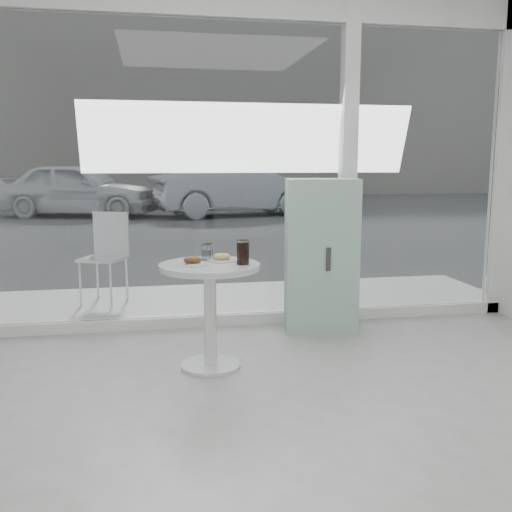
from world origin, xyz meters
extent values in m
cube|color=white|center=(0.00, 3.00, 2.85)|extent=(5.00, 0.12, 0.30)
cube|color=white|center=(0.00, 3.00, 0.05)|extent=(5.00, 0.12, 0.10)
cube|color=white|center=(2.44, 3.00, 1.50)|extent=(0.12, 0.12, 3.00)
cube|color=white|center=(0.90, 3.00, 1.50)|extent=(0.14, 0.14, 3.00)
cube|color=white|center=(-0.77, 3.00, 1.40)|extent=(3.21, 0.02, 2.60)
cube|color=white|center=(1.67, 3.00, 1.40)|extent=(1.41, 0.02, 2.60)
cylinder|color=white|center=(-0.50, 1.90, 0.01)|extent=(0.44, 0.44, 0.03)
cylinder|color=white|center=(-0.50, 1.90, 0.37)|extent=(0.09, 0.09, 0.70)
cylinder|color=white|center=(-0.50, 1.90, 0.75)|extent=(0.72, 0.72, 0.04)
cube|color=silver|center=(0.00, 3.80, 0.03)|extent=(5.60, 1.60, 0.05)
cube|color=#373737|center=(0.00, 16.00, 0.00)|extent=(40.00, 24.00, 0.00)
cube|color=gray|center=(0.00, 25.00, 4.00)|extent=(40.00, 2.00, 8.00)
cube|color=#9DC8B6|center=(0.57, 2.71, 0.67)|extent=(0.68, 0.51, 1.35)
cube|color=#333333|center=(0.57, 2.49, 0.67)|extent=(0.04, 0.03, 0.20)
cylinder|color=white|center=(-1.63, 3.78, 0.28)|extent=(0.02, 0.02, 0.45)
cylinder|color=white|center=(-1.32, 3.64, 0.28)|extent=(0.02, 0.02, 0.45)
cylinder|color=white|center=(-1.48, 4.09, 0.28)|extent=(0.02, 0.02, 0.45)
cylinder|color=white|center=(-1.17, 3.95, 0.28)|extent=(0.02, 0.02, 0.45)
cube|color=white|center=(-1.40, 3.86, 0.51)|extent=(0.53, 0.53, 0.03)
cube|color=white|center=(-1.32, 4.03, 0.75)|extent=(0.37, 0.19, 0.45)
imported|color=silver|center=(-2.87, 14.59, 0.76)|extent=(4.80, 3.13, 1.52)
imported|color=#9B9EA2|center=(1.49, 14.06, 0.79)|extent=(5.03, 2.67, 1.58)
cylinder|color=silver|center=(-0.62, 1.86, 0.78)|extent=(0.21, 0.21, 0.01)
cube|color=white|center=(-0.60, 1.85, 0.79)|extent=(0.11, 0.10, 0.00)
ellipsoid|color=#331B0D|center=(-0.62, 1.86, 0.81)|extent=(0.13, 0.10, 0.06)
ellipsoid|color=#331B0D|center=(-0.59, 1.88, 0.81)|extent=(0.06, 0.06, 0.03)
cylinder|color=silver|center=(-0.40, 2.00, 0.78)|extent=(0.22, 0.22, 0.01)
torus|color=tan|center=(-0.40, 2.00, 0.80)|extent=(0.13, 0.13, 0.04)
cylinder|color=white|center=(-0.51, 2.07, 0.83)|extent=(0.07, 0.07, 0.11)
cylinder|color=white|center=(-0.51, 2.07, 0.80)|extent=(0.06, 0.06, 0.06)
cylinder|color=white|center=(-0.49, 2.12, 0.83)|extent=(0.07, 0.07, 0.12)
cylinder|color=white|center=(-0.49, 2.12, 0.80)|extent=(0.06, 0.06, 0.06)
cylinder|color=white|center=(-0.27, 1.85, 0.86)|extent=(0.09, 0.09, 0.17)
cylinder|color=black|center=(-0.27, 1.85, 0.85)|extent=(0.08, 0.08, 0.16)
camera|label=1|loc=(-0.89, -2.08, 1.47)|focal=40.00mm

